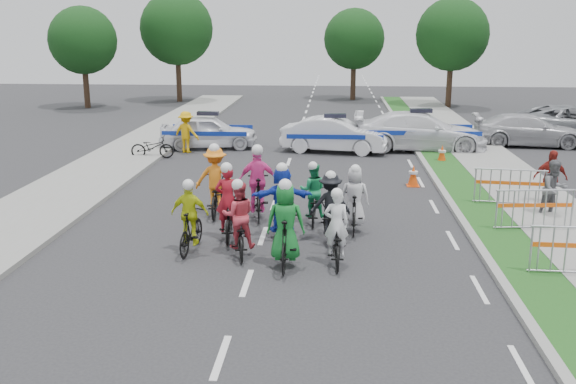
# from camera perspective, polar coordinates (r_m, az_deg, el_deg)

# --- Properties ---
(ground) EXTENTS (90.00, 90.00, 0.00)m
(ground) POSITION_cam_1_polar(r_m,az_deg,el_deg) (13.05, -3.69, -8.09)
(ground) COLOR #28282B
(ground) RESTS_ON ground
(curb_right) EXTENTS (0.20, 60.00, 0.12)m
(curb_right) POSITION_cam_1_polar(r_m,az_deg,el_deg) (17.96, 14.89, -1.99)
(curb_right) COLOR gray
(curb_right) RESTS_ON ground
(grass_strip) EXTENTS (1.20, 60.00, 0.11)m
(grass_strip) POSITION_cam_1_polar(r_m,az_deg,el_deg) (18.11, 17.07, -2.03)
(grass_strip) COLOR #1B4D18
(grass_strip) RESTS_ON ground
(sidewalk_right) EXTENTS (2.40, 60.00, 0.13)m
(sidewalk_right) POSITION_cam_1_polar(r_m,az_deg,el_deg) (18.60, 22.48, -2.04)
(sidewalk_right) COLOR gray
(sidewalk_right) RESTS_ON ground
(sidewalk_left) EXTENTS (3.00, 60.00, 0.13)m
(sidewalk_left) POSITION_cam_1_polar(r_m,az_deg,el_deg) (19.45, -20.96, -1.21)
(sidewalk_left) COLOR gray
(sidewalk_left) RESTS_ON ground
(rider_0) EXTENTS (0.65, 1.70, 1.71)m
(rider_0) POSITION_cam_1_polar(r_m,az_deg,el_deg) (13.91, 4.29, -4.13)
(rider_0) COLOR black
(rider_0) RESTS_ON ground
(rider_1) EXTENTS (0.82, 1.86, 1.95)m
(rider_1) POSITION_cam_1_polar(r_m,az_deg,el_deg) (13.64, -0.21, -3.64)
(rider_1) COLOR black
(rider_1) RESTS_ON ground
(rider_2) EXTENTS (0.93, 1.82, 1.77)m
(rider_2) POSITION_cam_1_polar(r_m,az_deg,el_deg) (14.43, -4.39, -3.06)
(rider_2) COLOR black
(rider_2) RESTS_ON ground
(rider_3) EXTENTS (0.90, 1.68, 1.73)m
(rider_3) POSITION_cam_1_polar(r_m,az_deg,el_deg) (14.73, -8.65, -2.79)
(rider_3) COLOR black
(rider_3) RESTS_ON ground
(rider_4) EXTENTS (1.06, 1.80, 1.76)m
(rider_4) POSITION_cam_1_polar(r_m,az_deg,el_deg) (15.28, 3.76, -1.95)
(rider_4) COLOR black
(rider_4) RESTS_ON ground
(rider_5) EXTENTS (1.55, 1.84, 1.88)m
(rider_5) POSITION_cam_1_polar(r_m,az_deg,el_deg) (15.51, -0.51, -1.27)
(rider_5) COLOR black
(rider_5) RESTS_ON ground
(rider_6) EXTENTS (0.85, 1.92, 1.90)m
(rider_6) POSITION_cam_1_polar(r_m,az_deg,el_deg) (15.58, -5.34, -1.88)
(rider_6) COLOR black
(rider_6) RESTS_ON ground
(rider_7) EXTENTS (0.74, 1.67, 1.74)m
(rider_7) POSITION_cam_1_polar(r_m,az_deg,el_deg) (16.08, 5.92, -1.18)
(rider_7) COLOR black
(rider_7) RESTS_ON ground
(rider_8) EXTENTS (0.71, 1.64, 1.66)m
(rider_8) POSITION_cam_1_polar(r_m,az_deg,el_deg) (16.75, 2.21, -0.68)
(rider_8) COLOR black
(rider_8) RESTS_ON ground
(rider_9) EXTENTS (1.06, 1.98, 2.02)m
(rider_9) POSITION_cam_1_polar(r_m,az_deg,el_deg) (17.14, -2.67, 0.18)
(rider_9) COLOR black
(rider_9) RESTS_ON ground
(rider_10) EXTENTS (1.14, 1.98, 1.99)m
(rider_10) POSITION_cam_1_polar(r_m,az_deg,el_deg) (17.57, -6.43, 0.43)
(rider_10) COLOR black
(rider_10) RESTS_ON ground
(police_car_0) EXTENTS (4.29, 2.21, 1.40)m
(police_car_0) POSITION_cam_1_polar(r_m,az_deg,el_deg) (27.47, -7.08, 5.34)
(police_car_0) COLOR white
(police_car_0) RESTS_ON ground
(police_car_1) EXTENTS (4.51, 2.22, 1.42)m
(police_car_1) POSITION_cam_1_polar(r_m,az_deg,el_deg) (26.44, 4.18, 5.09)
(police_car_1) COLOR white
(police_car_1) RESTS_ON ground
(police_car_2) EXTENTS (5.57, 2.51, 1.58)m
(police_car_2) POSITION_cam_1_polar(r_m,az_deg,el_deg) (27.30, 11.65, 5.30)
(police_car_2) COLOR white
(police_car_2) RESTS_ON ground
(civilian_sedan) EXTENTS (4.82, 2.29, 1.36)m
(civilian_sedan) POSITION_cam_1_polar(r_m,az_deg,el_deg) (29.67, 20.58, 5.17)
(civilian_sedan) COLOR #B7B7BC
(civilian_sedan) RESTS_ON ground
(spectator_1) EXTENTS (0.93, 0.83, 1.60)m
(spectator_1) POSITION_cam_1_polar(r_m,az_deg,el_deg) (18.51, 22.58, 0.23)
(spectator_1) COLOR slate
(spectator_1) RESTS_ON ground
(spectator_2) EXTENTS (0.96, 0.41, 1.63)m
(spectator_2) POSITION_cam_1_polar(r_m,az_deg,el_deg) (19.73, 22.29, 1.14)
(spectator_2) COLOR maroon
(spectator_2) RESTS_ON ground
(marshal_hiviz) EXTENTS (1.23, 0.93, 1.69)m
(marshal_hiviz) POSITION_cam_1_polar(r_m,az_deg,el_deg) (26.56, -9.03, 5.28)
(marshal_hiviz) COLOR #E0A50B
(marshal_hiviz) RESTS_ON ground
(barrier_1) EXTENTS (2.04, 0.70, 1.12)m
(barrier_1) POSITION_cam_1_polar(r_m,az_deg,el_deg) (17.05, 21.05, -1.61)
(barrier_1) COLOR #A5A8AD
(barrier_1) RESTS_ON ground
(barrier_2) EXTENTS (2.04, 0.72, 1.12)m
(barrier_2) POSITION_cam_1_polar(r_m,az_deg,el_deg) (19.23, 19.09, 0.31)
(barrier_2) COLOR #A5A8AD
(barrier_2) RESTS_ON ground
(cone_0) EXTENTS (0.40, 0.40, 0.70)m
(cone_0) POSITION_cam_1_polar(r_m,az_deg,el_deg) (21.08, 11.08, 1.43)
(cone_0) COLOR #F24C0C
(cone_0) RESTS_ON ground
(cone_1) EXTENTS (0.40, 0.40, 0.70)m
(cone_1) POSITION_cam_1_polar(r_m,az_deg,el_deg) (24.94, 13.53, 3.29)
(cone_1) COLOR #F24C0C
(cone_1) RESTS_ON ground
(parked_bike) EXTENTS (1.71, 0.70, 0.88)m
(parked_bike) POSITION_cam_1_polar(r_m,az_deg,el_deg) (25.70, -11.97, 3.93)
(parked_bike) COLOR black
(parked_bike) RESTS_ON ground
(tree_0) EXTENTS (4.20, 4.20, 6.30)m
(tree_0) POSITION_cam_1_polar(r_m,az_deg,el_deg) (42.91, -17.79, 12.70)
(tree_0) COLOR #382619
(tree_0) RESTS_ON ground
(tree_1) EXTENTS (4.55, 4.55, 6.82)m
(tree_1) POSITION_cam_1_polar(r_m,az_deg,el_deg) (42.57, 14.40, 13.40)
(tree_1) COLOR #382619
(tree_1) RESTS_ON ground
(tree_3) EXTENTS (4.90, 4.90, 7.35)m
(tree_3) POSITION_cam_1_polar(r_m,az_deg,el_deg) (45.22, -9.86, 14.11)
(tree_3) COLOR #382619
(tree_3) RESTS_ON ground
(tree_4) EXTENTS (4.20, 4.20, 6.30)m
(tree_4) POSITION_cam_1_polar(r_m,az_deg,el_deg) (45.96, 5.90, 13.37)
(tree_4) COLOR #382619
(tree_4) RESTS_ON ground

